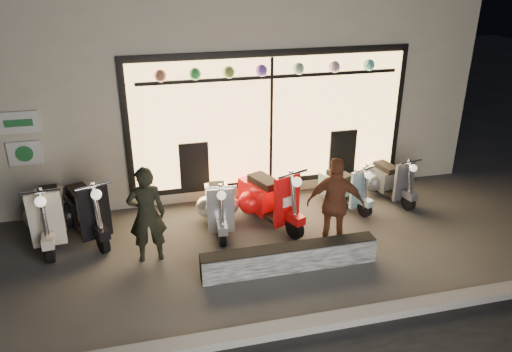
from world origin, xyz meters
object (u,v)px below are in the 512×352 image
at_px(graffiti_barrier, 290,258).
at_px(scooter_silver, 218,204).
at_px(man, 147,215).
at_px(scooter_red, 266,196).
at_px(woman, 336,204).

bearing_deg(graffiti_barrier, scooter_silver, 116.33).
bearing_deg(man, scooter_red, -158.03).
height_order(scooter_silver, woman, woman).
distance_m(graffiti_barrier, woman, 1.16).
bearing_deg(woman, man, 14.87).
distance_m(scooter_silver, man, 1.55).
relative_size(graffiti_barrier, woman, 1.74).
distance_m(scooter_red, man, 2.29).
relative_size(man, woman, 1.01).
xyz_separation_m(scooter_red, woman, (0.84, -1.18, 0.33)).
bearing_deg(man, woman, 173.72).
bearing_deg(woman, scooter_silver, -13.26).
height_order(graffiti_barrier, man, man).
height_order(man, woman, man).
bearing_deg(graffiti_barrier, scooter_red, 87.98).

